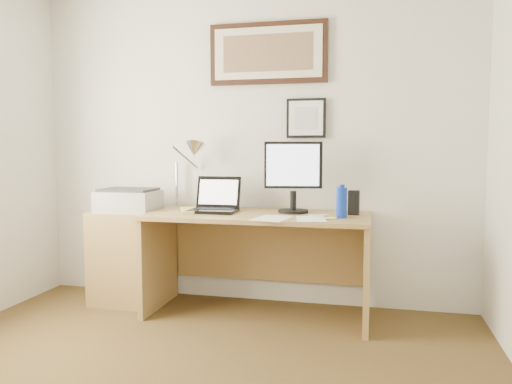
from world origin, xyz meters
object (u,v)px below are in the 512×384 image
(water_bottle, at_px, (342,203))
(side_cabinet, at_px, (127,257))
(book, at_px, (181,211))
(laptop, at_px, (215,204))
(lcd_monitor, at_px, (293,173))
(printer, at_px, (129,200))
(desk, at_px, (260,244))

(water_bottle, bearing_deg, side_cabinet, 175.59)
(book, distance_m, laptop, 0.26)
(side_cabinet, height_order, lcd_monitor, lcd_monitor)
(printer, bearing_deg, side_cabinet, 179.87)
(side_cabinet, distance_m, laptop, 0.86)
(book, relative_size, printer, 0.63)
(desk, relative_size, laptop, 4.70)
(printer, bearing_deg, lcd_monitor, 2.49)
(book, relative_size, desk, 0.17)
(printer, bearing_deg, book, -10.71)
(side_cabinet, distance_m, lcd_monitor, 1.48)
(water_bottle, bearing_deg, desk, 164.78)
(lcd_monitor, height_order, printer, lcd_monitor)
(desk, bearing_deg, printer, -178.06)
(book, height_order, lcd_monitor, lcd_monitor)
(laptop, height_order, printer, laptop)
(book, height_order, laptop, laptop)
(laptop, height_order, lcd_monitor, lcd_monitor)
(book, relative_size, laptop, 0.82)
(side_cabinet, xyz_separation_m, water_bottle, (1.67, -0.13, 0.49))
(side_cabinet, bearing_deg, printer, -0.13)
(side_cabinet, relative_size, lcd_monitor, 1.40)
(book, xyz_separation_m, desk, (0.57, 0.12, -0.25))
(printer, bearing_deg, desk, 1.94)
(book, bearing_deg, desk, 12.21)
(side_cabinet, bearing_deg, lcd_monitor, 2.44)
(side_cabinet, xyz_separation_m, laptop, (0.74, -0.01, 0.44))
(book, xyz_separation_m, laptop, (0.24, 0.08, 0.05))
(lcd_monitor, bearing_deg, water_bottle, -27.00)
(water_bottle, height_order, laptop, laptop)
(side_cabinet, distance_m, book, 0.64)
(book, bearing_deg, laptop, 18.54)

